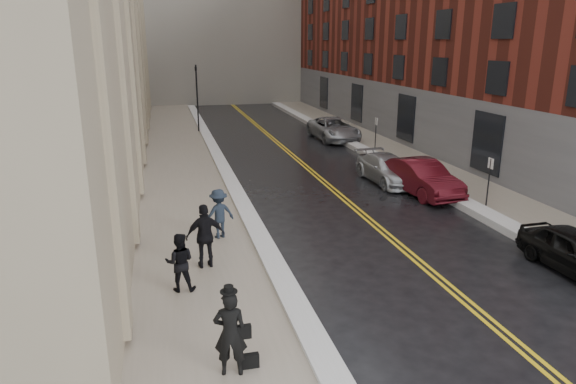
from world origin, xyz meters
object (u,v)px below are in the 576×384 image
pedestrian_b (219,214)px  pedestrian_c (205,236)px  pedestrian_a (180,262)px  car_silver_far (334,129)px  car_maroon (421,177)px  pedestrian_main (230,333)px  car_silver_near (387,169)px

pedestrian_b → pedestrian_c: size_ratio=0.88×
pedestrian_a → pedestrian_c: pedestrian_c is taller
pedestrian_a → pedestrian_b: bearing=-103.2°
car_silver_far → pedestrian_c: bearing=-119.7°
car_maroon → car_silver_far: bearing=82.4°
pedestrian_main → pedestrian_b: 7.95m
car_silver_far → pedestrian_b: size_ratio=3.20×
car_silver_near → pedestrian_c: (-9.86, -8.44, 0.48)m
pedestrian_main → pedestrian_a: (-0.86, 4.12, -0.11)m
car_silver_far → pedestrian_main: 27.95m
pedestrian_a → pedestrian_c: (0.84, 1.41, 0.17)m
pedestrian_main → car_silver_near: bearing=-114.5°
car_silver_near → pedestrian_c: bearing=-142.0°
car_silver_far → pedestrian_b: pedestrian_b is taller
car_silver_far → pedestrian_b: (-10.30, -17.79, 0.25)m
pedestrian_b → pedestrian_c: 2.50m
pedestrian_a → car_silver_far: bearing=-110.2°
car_silver_near → pedestrian_a: pedestrian_a is taller
pedestrian_c → car_maroon: bearing=-154.1°
car_silver_far → pedestrian_main: pedestrian_main is taller
pedestrian_c → pedestrian_a: bearing=55.0°
pedestrian_a → car_silver_near: bearing=-128.9°
pedestrian_main → pedestrian_c: pedestrian_c is taller
pedestrian_b → car_silver_near: bearing=-165.4°
car_maroon → pedestrian_c: pedestrian_c is taller
pedestrian_main → pedestrian_a: pedestrian_main is taller
pedestrian_b → car_silver_far: bearing=-138.8°
car_silver_far → pedestrian_c: (-10.98, -20.19, 0.37)m
pedestrian_main → pedestrian_c: size_ratio=0.94×
pedestrian_b → pedestrian_main: bearing=66.6°
car_silver_far → pedestrian_c: 22.98m
car_silver_near → pedestrian_a: 14.55m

